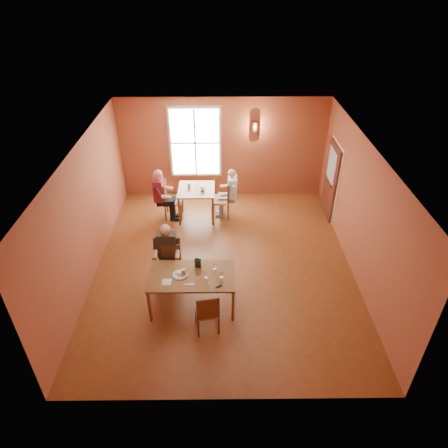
{
  "coord_description": "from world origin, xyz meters",
  "views": [
    {
      "loc": [
        -0.08,
        -7.41,
        6.14
      ],
      "look_at": [
        0.0,
        0.2,
        1.05
      ],
      "focal_mm": 32.0,
      "sensor_mm": 36.0,
      "label": 1
    }
  ],
  "objects_px": {
    "diner_main": "(170,261)",
    "second_table": "(197,203)",
    "chair_diner_maroon": "(173,200)",
    "diner_maroon": "(172,194)",
    "diner_white": "(221,195)",
    "chair_empty": "(207,310)",
    "chair_diner_main": "(171,267)",
    "chair_diner_white": "(220,199)",
    "main_table": "(193,290)"
  },
  "relations": [
    {
      "from": "chair_diner_white",
      "to": "diner_maroon",
      "type": "xyz_separation_m",
      "value": [
        -1.33,
        0.0,
        0.17
      ]
    },
    {
      "from": "chair_diner_white",
      "to": "diner_maroon",
      "type": "distance_m",
      "value": 1.34
    },
    {
      "from": "chair_diner_main",
      "to": "chair_diner_maroon",
      "type": "relative_size",
      "value": 0.89
    },
    {
      "from": "second_table",
      "to": "chair_empty",
      "type": "bearing_deg",
      "value": -84.7
    },
    {
      "from": "diner_white",
      "to": "main_table",
      "type": "bearing_deg",
      "value": 170.09
    },
    {
      "from": "chair_diner_white",
      "to": "chair_diner_maroon",
      "type": "height_order",
      "value": "chair_diner_white"
    },
    {
      "from": "diner_white",
      "to": "diner_maroon",
      "type": "relative_size",
      "value": 0.94
    },
    {
      "from": "diner_main",
      "to": "chair_empty",
      "type": "xyz_separation_m",
      "value": [
        0.81,
        -1.27,
        -0.2
      ]
    },
    {
      "from": "second_table",
      "to": "diner_white",
      "type": "xyz_separation_m",
      "value": [
        0.68,
        0.0,
        0.24
      ]
    },
    {
      "from": "chair_diner_maroon",
      "to": "diner_maroon",
      "type": "distance_m",
      "value": 0.19
    },
    {
      "from": "chair_diner_main",
      "to": "chair_empty",
      "type": "bearing_deg",
      "value": 122.08
    },
    {
      "from": "main_table",
      "to": "chair_diner_main",
      "type": "relative_size",
      "value": 1.82
    },
    {
      "from": "diner_white",
      "to": "chair_diner_maroon",
      "type": "distance_m",
      "value": 1.34
    },
    {
      "from": "diner_main",
      "to": "diner_maroon",
      "type": "bearing_deg",
      "value": -85.03
    },
    {
      "from": "diner_white",
      "to": "chair_diner_maroon",
      "type": "relative_size",
      "value": 1.27
    },
    {
      "from": "diner_main",
      "to": "chair_diner_white",
      "type": "xyz_separation_m",
      "value": [
        1.08,
        2.87,
        -0.13
      ]
    },
    {
      "from": "diner_white",
      "to": "diner_maroon",
      "type": "bearing_deg",
      "value": 90.0
    },
    {
      "from": "diner_main",
      "to": "diner_white",
      "type": "height_order",
      "value": "diner_main"
    },
    {
      "from": "chair_diner_white",
      "to": "main_table",
      "type": "bearing_deg",
      "value": 170.56
    },
    {
      "from": "main_table",
      "to": "second_table",
      "type": "relative_size",
      "value": 1.75
    },
    {
      "from": "diner_main",
      "to": "diner_maroon",
      "type": "height_order",
      "value": "diner_maroon"
    },
    {
      "from": "main_table",
      "to": "chair_diner_main",
      "type": "xyz_separation_m",
      "value": [
        -0.5,
        0.65,
        0.07
      ]
    },
    {
      "from": "chair_empty",
      "to": "diner_white",
      "type": "bearing_deg",
      "value": 75.96
    },
    {
      "from": "diner_main",
      "to": "chair_empty",
      "type": "bearing_deg",
      "value": 122.68
    },
    {
      "from": "diner_main",
      "to": "second_table",
      "type": "bearing_deg",
      "value": -98.52
    },
    {
      "from": "chair_diner_white",
      "to": "chair_diner_main",
      "type": "bearing_deg",
      "value": 159.18
    },
    {
      "from": "chair_diner_white",
      "to": "diner_main",
      "type": "bearing_deg",
      "value": 159.38
    },
    {
      "from": "chair_diner_maroon",
      "to": "chair_diner_main",
      "type": "bearing_deg",
      "value": 4.42
    },
    {
      "from": "chair_diner_maroon",
      "to": "diner_main",
      "type": "bearing_deg",
      "value": 4.38
    },
    {
      "from": "chair_diner_main",
      "to": "chair_diner_maroon",
      "type": "height_order",
      "value": "chair_diner_maroon"
    },
    {
      "from": "diner_white",
      "to": "chair_diner_maroon",
      "type": "xyz_separation_m",
      "value": [
        -1.33,
        0.0,
        -0.15
      ]
    },
    {
      "from": "chair_diner_main",
      "to": "chair_diner_white",
      "type": "xyz_separation_m",
      "value": [
        1.08,
        2.84,
        0.08
      ]
    },
    {
      "from": "chair_empty",
      "to": "chair_diner_maroon",
      "type": "bearing_deg",
      "value": 94.07
    },
    {
      "from": "main_table",
      "to": "diner_white",
      "type": "relative_size",
      "value": 1.27
    },
    {
      "from": "chair_empty",
      "to": "chair_diner_white",
      "type": "bearing_deg",
      "value": 76.38
    },
    {
      "from": "diner_main",
      "to": "diner_maroon",
      "type": "relative_size",
      "value": 0.95
    },
    {
      "from": "diner_white",
      "to": "chair_empty",
      "type": "bearing_deg",
      "value": 175.91
    },
    {
      "from": "diner_white",
      "to": "second_table",
      "type": "bearing_deg",
      "value": 90.0
    },
    {
      "from": "main_table",
      "to": "diner_main",
      "type": "relative_size",
      "value": 1.26
    },
    {
      "from": "chair_diner_main",
      "to": "diner_white",
      "type": "height_order",
      "value": "diner_white"
    },
    {
      "from": "chair_diner_maroon",
      "to": "chair_empty",
      "type": "bearing_deg",
      "value": 14.02
    },
    {
      "from": "diner_main",
      "to": "chair_diner_maroon",
      "type": "xyz_separation_m",
      "value": [
        -0.22,
        2.87,
        -0.15
      ]
    },
    {
      "from": "diner_maroon",
      "to": "chair_diner_main",
      "type": "bearing_deg",
      "value": 5.02
    },
    {
      "from": "diner_main",
      "to": "chair_diner_maroon",
      "type": "relative_size",
      "value": 1.28
    },
    {
      "from": "chair_empty",
      "to": "second_table",
      "type": "xyz_separation_m",
      "value": [
        -0.38,
        4.14,
        -0.05
      ]
    },
    {
      "from": "chair_diner_main",
      "to": "chair_diner_white",
      "type": "bearing_deg",
      "value": -110.82
    },
    {
      "from": "chair_empty",
      "to": "chair_diner_white",
      "type": "relative_size",
      "value": 0.88
    },
    {
      "from": "chair_diner_maroon",
      "to": "diner_white",
      "type": "bearing_deg",
      "value": 90.0
    },
    {
      "from": "main_table",
      "to": "chair_empty",
      "type": "bearing_deg",
      "value": -64.17
    },
    {
      "from": "diner_white",
      "to": "diner_maroon",
      "type": "height_order",
      "value": "diner_maroon"
    }
  ]
}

